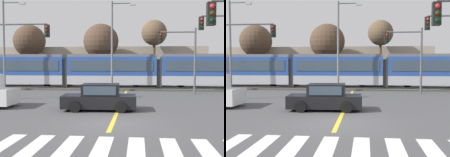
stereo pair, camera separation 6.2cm
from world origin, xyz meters
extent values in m
plane|color=#474749|center=(0.00, 0.00, 0.00)|extent=(200.00, 200.00, 0.00)
cube|color=#4C4742|center=(0.00, 16.56, 0.09)|extent=(120.00, 4.00, 0.18)
cube|color=#939399|center=(0.00, 15.84, 0.23)|extent=(120.00, 0.08, 0.10)
cube|color=#939399|center=(0.00, 17.28, 0.23)|extent=(120.00, 0.08, 0.10)
cube|color=#B7BAC1|center=(-11.06, 16.56, 0.98)|extent=(9.00, 2.60, 0.90)
cube|color=#284C9E|center=(-11.06, 16.56, 2.38)|extent=(9.00, 2.60, 1.90)
cube|color=#384756|center=(-11.06, 15.24, 2.43)|extent=(8.28, 0.04, 1.04)
cube|color=slate|center=(-11.06, 16.56, 3.47)|extent=(9.00, 2.39, 0.28)
cylinder|color=black|center=(-8.59, 16.56, 0.53)|extent=(0.70, 0.20, 0.70)
cylinder|color=black|center=(-13.54, 16.56, 0.53)|extent=(0.70, 0.20, 0.70)
cube|color=#B7BAC1|center=(-1.56, 16.56, 0.98)|extent=(9.00, 2.60, 0.90)
cube|color=#284C9E|center=(-1.56, 16.56, 2.38)|extent=(9.00, 2.60, 1.90)
cube|color=#384756|center=(-1.56, 15.24, 2.43)|extent=(8.28, 0.04, 1.04)
cube|color=slate|center=(-1.56, 16.56, 3.47)|extent=(9.00, 2.39, 0.28)
cylinder|color=black|center=(0.91, 16.56, 0.53)|extent=(0.70, 0.20, 0.70)
cylinder|color=black|center=(-4.04, 16.56, 0.53)|extent=(0.70, 0.20, 0.70)
cube|color=#B7BAC1|center=(7.94, 16.56, 0.98)|extent=(9.00, 2.60, 0.90)
cube|color=#284C9E|center=(7.94, 16.56, 2.38)|extent=(9.00, 2.60, 1.90)
cube|color=#384756|center=(7.94, 15.24, 2.43)|extent=(8.28, 0.04, 1.04)
cube|color=slate|center=(7.94, 16.56, 3.47)|extent=(9.00, 2.39, 0.28)
cylinder|color=black|center=(5.46, 16.56, 0.53)|extent=(0.70, 0.20, 0.70)
cube|color=#2D2D2D|center=(-6.31, 16.56, 1.68)|extent=(0.50, 2.34, 2.80)
cube|color=#2D2D2D|center=(3.19, 16.56, 1.68)|extent=(0.50, 2.34, 2.80)
cube|color=silver|center=(-3.30, -3.77, 0.00)|extent=(0.57, 2.80, 0.01)
cube|color=silver|center=(-2.20, -3.77, 0.00)|extent=(0.57, 2.80, 0.01)
cube|color=silver|center=(-1.10, -3.77, 0.00)|extent=(0.57, 2.80, 0.01)
cube|color=silver|center=(0.00, -3.78, 0.00)|extent=(0.57, 2.80, 0.01)
cube|color=silver|center=(1.10, -3.78, 0.00)|extent=(0.57, 2.80, 0.01)
cube|color=silver|center=(2.20, -3.78, 0.00)|extent=(0.57, 2.80, 0.01)
cube|color=silver|center=(3.30, -3.78, 0.00)|extent=(0.57, 2.80, 0.01)
cube|color=gold|center=(0.00, 6.39, 0.00)|extent=(0.20, 16.34, 0.01)
cube|color=black|center=(-1.09, 3.38, 0.52)|extent=(4.27, 1.88, 0.72)
cube|color=black|center=(-0.99, 3.38, 1.20)|extent=(2.17, 1.61, 0.64)
cube|color=#384756|center=(-1.99, 3.34, 1.20)|extent=(0.16, 1.43, 0.52)
cube|color=#384756|center=(-0.95, 2.60, 1.20)|extent=(1.79, 0.12, 0.48)
cylinder|color=black|center=(-2.31, 2.47, 0.32)|extent=(0.65, 0.25, 0.64)
cylinder|color=black|center=(-2.38, 4.17, 0.32)|extent=(0.65, 0.25, 0.64)
cylinder|color=black|center=(0.21, 2.59, 0.32)|extent=(0.65, 0.25, 0.64)
cylinder|color=black|center=(0.13, 4.28, 0.32)|extent=(0.65, 0.25, 0.64)
cylinder|color=black|center=(-7.51, 4.83, 0.40)|extent=(0.80, 0.29, 0.80)
cube|color=black|center=(3.95, -1.21, 4.62)|extent=(0.32, 0.28, 0.90)
sphere|color=red|center=(3.95, -1.36, 4.89)|extent=(0.18, 0.18, 0.18)
sphere|color=#3A2706|center=(3.95, -1.36, 4.62)|extent=(0.18, 0.18, 0.18)
sphere|color=black|center=(3.95, -1.36, 4.35)|extent=(0.18, 0.18, 0.18)
cylinder|color=#515459|center=(6.05, 12.52, 2.88)|extent=(0.18, 0.18, 5.76)
cylinder|color=#515459|center=(4.55, 12.52, 5.40)|extent=(3.00, 0.12, 0.12)
cube|color=black|center=(3.05, 12.52, 4.90)|extent=(0.32, 0.28, 0.90)
sphere|color=red|center=(3.05, 12.37, 5.17)|extent=(0.18, 0.18, 0.18)
sphere|color=#3A2706|center=(3.05, 12.37, 4.90)|extent=(0.18, 0.18, 0.18)
sphere|color=black|center=(3.05, 12.37, 4.63)|extent=(0.18, 0.18, 0.18)
cube|color=black|center=(5.44, 7.46, 5.43)|extent=(0.32, 0.28, 0.90)
sphere|color=red|center=(5.44, 7.31, 5.70)|extent=(0.18, 0.18, 0.18)
sphere|color=#3A2706|center=(5.44, 7.31, 5.43)|extent=(0.18, 0.18, 0.18)
sphere|color=black|center=(5.44, 7.31, 5.16)|extent=(0.18, 0.18, 0.18)
cylinder|color=#515459|center=(-7.37, 7.19, 5.50)|extent=(4.00, 0.12, 0.12)
cube|color=black|center=(-5.37, 7.19, 5.00)|extent=(0.32, 0.28, 0.90)
sphere|color=red|center=(-5.37, 7.04, 5.27)|extent=(0.18, 0.18, 0.18)
sphere|color=#3A2706|center=(-5.37, 7.04, 5.00)|extent=(0.18, 0.18, 0.18)
sphere|color=black|center=(-5.37, 7.04, 4.73)|extent=(0.18, 0.18, 0.18)
cylinder|color=slate|center=(-11.87, 13.72, 4.36)|extent=(0.20, 0.20, 8.71)
cylinder|color=slate|center=(-10.91, 13.72, 8.51)|extent=(1.92, 0.12, 0.12)
cube|color=#B2B2B7|center=(-9.95, 13.72, 8.41)|extent=(0.56, 0.28, 0.20)
cylinder|color=slate|center=(-1.33, 13.77, 4.22)|extent=(0.20, 0.20, 8.44)
cylinder|color=slate|center=(-0.36, 13.77, 8.24)|extent=(1.95, 0.12, 0.12)
cube|color=#B2B2B7|center=(0.62, 13.77, 8.14)|extent=(0.56, 0.28, 0.20)
cylinder|color=brown|center=(-12.28, 21.19, 2.32)|extent=(0.32, 0.32, 4.64)
sphere|color=#4C3828|center=(-12.28, 21.19, 5.43)|extent=(3.96, 3.96, 3.96)
cylinder|color=brown|center=(-3.23, 20.12, 2.19)|extent=(0.32, 0.32, 4.39)
sphere|color=#4C3828|center=(-3.23, 20.12, 5.21)|extent=(4.12, 4.12, 4.12)
cylinder|color=brown|center=(2.97, 20.88, 2.82)|extent=(0.32, 0.32, 5.64)
sphere|color=brown|center=(2.97, 20.88, 6.24)|extent=(2.98, 2.98, 2.98)
cube|color=tan|center=(-4.04, 25.80, 2.39)|extent=(27.41, 6.00, 4.77)
camera|label=1|loc=(1.16, -12.49, 2.72)|focal=45.00mm
camera|label=2|loc=(1.22, -12.49, 2.72)|focal=45.00mm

